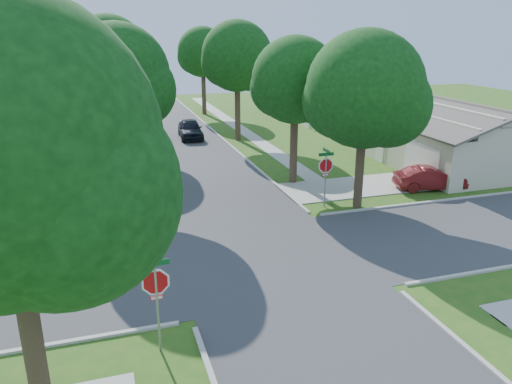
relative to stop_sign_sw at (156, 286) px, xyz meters
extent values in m
plane|color=#275617|center=(4.70, 4.70, -2.03)|extent=(100.00, 100.00, 0.00)
cube|color=#333335|center=(4.70, 4.70, -2.03)|extent=(7.00, 100.00, 0.02)
cube|color=#9E9B91|center=(10.80, 30.70, -2.01)|extent=(1.20, 40.00, 0.04)
cube|color=#9E9B91|center=(-1.40, 30.70, -2.01)|extent=(1.20, 40.00, 0.04)
cube|color=#9E9B91|center=(12.60, 11.80, -2.01)|extent=(8.80, 3.60, 0.05)
cube|color=gray|center=(0.00, 0.00, -0.68)|extent=(0.06, 0.06, 2.70)
cylinder|color=white|center=(0.00, 0.00, 0.12)|extent=(1.05, 0.02, 1.05)
cylinder|color=#B40C12|center=(0.00, 0.00, 0.12)|extent=(0.90, 0.03, 0.90)
cube|color=#B40C12|center=(0.00, 0.00, -0.35)|extent=(0.34, 0.03, 0.12)
cube|color=white|center=(0.00, 0.00, -0.35)|extent=(0.30, 0.03, 0.08)
cube|color=#0C5426|center=(0.00, 0.00, 0.69)|extent=(0.80, 0.02, 0.16)
cube|color=#0C5426|center=(0.00, 0.00, 0.87)|extent=(0.02, 0.80, 0.16)
cube|color=gray|center=(9.40, 9.40, -0.68)|extent=(0.06, 0.06, 2.70)
cylinder|color=white|center=(9.40, 9.40, 0.12)|extent=(1.05, 0.02, 1.05)
cylinder|color=#B40C12|center=(9.40, 9.40, 0.12)|extent=(0.90, 0.03, 0.90)
cube|color=#B40C12|center=(9.40, 9.40, -0.35)|extent=(0.34, 0.03, 0.12)
cube|color=white|center=(9.40, 9.40, -0.35)|extent=(0.30, 0.03, 0.08)
cube|color=#0C5426|center=(9.40, 9.40, 0.69)|extent=(0.80, 0.02, 0.16)
cube|color=#0C5426|center=(9.40, 9.40, 0.87)|extent=(0.02, 0.80, 0.16)
cylinder|color=#38281C|center=(9.40, 13.70, -0.05)|extent=(0.44, 0.44, 3.95)
sphere|color=#0D350D|center=(9.40, 13.70, 3.85)|extent=(4.80, 4.80, 4.80)
sphere|color=#0D350D|center=(10.24, 13.22, 3.25)|extent=(3.46, 3.46, 3.46)
sphere|color=#0D350D|center=(8.68, 14.30, 3.37)|extent=(3.26, 3.26, 3.26)
cylinder|color=#38281C|center=(9.40, 25.70, 0.12)|extent=(0.44, 0.44, 4.30)
sphere|color=#0D350D|center=(9.40, 25.70, 4.48)|extent=(5.40, 5.40, 5.40)
sphere|color=#0D350D|center=(10.35, 25.16, 3.81)|extent=(3.89, 3.89, 3.89)
sphere|color=#0D350D|center=(8.59, 26.38, 3.94)|extent=(3.67, 3.67, 3.67)
cylinder|color=#38281C|center=(9.40, 38.70, 0.07)|extent=(0.44, 0.44, 4.20)
sphere|color=#0D350D|center=(9.40, 38.70, 4.19)|extent=(5.00, 5.00, 5.00)
sphere|color=#0D350D|center=(10.28, 38.20, 3.57)|extent=(3.60, 3.60, 3.60)
sphere|color=#0D350D|center=(8.65, 39.33, 3.69)|extent=(3.40, 3.40, 3.40)
cylinder|color=#38281C|center=(0.00, 13.70, 0.09)|extent=(0.44, 0.44, 4.25)
sphere|color=#0D350D|center=(0.00, 13.70, 4.34)|extent=(5.20, 5.20, 5.20)
sphere|color=#0D350D|center=(0.91, 13.18, 3.69)|extent=(3.74, 3.74, 3.74)
sphere|color=#0D350D|center=(-0.78, 14.35, 3.82)|extent=(3.54, 3.54, 3.54)
cylinder|color=#38281C|center=(0.00, 25.70, 0.19)|extent=(0.44, 0.44, 4.44)
sphere|color=#0D350D|center=(0.00, 25.70, 4.73)|extent=(5.60, 5.60, 5.60)
sphere|color=#0D350D|center=(0.98, 25.14, 4.03)|extent=(4.03, 4.03, 4.03)
sphere|color=#0D350D|center=(-0.84, 26.40, 4.17)|extent=(3.81, 3.81, 3.81)
cylinder|color=#38281C|center=(0.00, 38.70, -0.08)|extent=(0.44, 0.44, 3.90)
sphere|color=#0D350D|center=(0.00, 38.70, 3.70)|extent=(4.60, 4.60, 4.60)
sphere|color=#0D350D|center=(0.80, 38.24, 3.13)|extent=(3.31, 3.31, 3.31)
sphere|color=#0D350D|center=(-0.69, 39.28, 3.24)|extent=(3.13, 3.13, 3.13)
cylinder|color=#38281C|center=(-2.80, -2.30, -0.01)|extent=(0.44, 0.44, 4.04)
sphere|color=#0D350D|center=(-2.80, -2.30, 4.52)|extent=(6.00, 6.00, 6.00)
sphere|color=#0D350D|center=(-1.75, -2.90, 3.77)|extent=(4.32, 4.32, 4.32)
cylinder|color=#38281C|center=(11.00, 8.90, -0.26)|extent=(0.44, 0.44, 3.54)
sphere|color=#0D350D|center=(11.00, 8.90, 3.83)|extent=(5.60, 5.60, 5.60)
sphere|color=#0D350D|center=(11.98, 8.34, 3.13)|extent=(4.03, 4.03, 4.03)
sphere|color=#0D350D|center=(10.16, 9.60, 3.27)|extent=(3.81, 3.81, 3.81)
cube|color=beige|center=(20.70, 15.70, -0.63)|extent=(8.00, 13.00, 2.80)
cube|color=#4D4942|center=(22.70, 15.70, 1.42)|extent=(4.42, 13.60, 1.56)
cube|color=#4D4942|center=(18.70, 15.70, 1.42)|extent=(4.42, 13.60, 1.56)
cube|color=silver|center=(16.67, 11.80, -0.93)|extent=(0.06, 3.20, 2.20)
cube|color=silver|center=(16.67, 16.35, -1.03)|extent=(0.06, 0.90, 2.00)
cube|color=#1E2633|center=(16.67, 18.95, -0.48)|extent=(0.06, 1.80, 1.10)
cube|color=beige|center=(20.70, 33.70, -0.63)|extent=(8.00, 13.00, 2.80)
cube|color=#4D4942|center=(22.70, 33.70, 1.42)|extent=(4.42, 13.60, 1.56)
cube|color=#4D4942|center=(18.70, 33.70, 1.42)|extent=(4.42, 13.60, 1.56)
cube|color=silver|center=(16.67, 29.80, -0.93)|extent=(0.06, 3.20, 2.20)
cube|color=silver|center=(16.67, 34.35, -1.03)|extent=(0.06, 0.90, 2.00)
cube|color=#1E2633|center=(16.67, 36.95, -0.48)|extent=(0.06, 1.80, 1.10)
cube|color=#1E2633|center=(-7.27, 22.95, -0.48)|extent=(0.06, 1.80, 1.10)
cube|color=silver|center=(-7.27, 32.80, -0.93)|extent=(0.06, 3.20, 2.20)
cube|color=silver|center=(-7.27, 37.35, -1.03)|extent=(0.06, 0.90, 2.00)
cube|color=#1E2633|center=(-7.27, 39.95, -0.48)|extent=(0.06, 1.80, 1.10)
imported|color=maroon|center=(16.20, 10.20, -1.39)|extent=(4.10, 2.15, 1.28)
imported|color=black|center=(5.90, 27.56, -1.27)|extent=(2.08, 4.57, 1.52)
imported|color=black|center=(1.50, 34.93, -1.33)|extent=(2.34, 4.94, 1.39)
camera|label=1|loc=(-1.01, -12.19, 6.66)|focal=35.00mm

